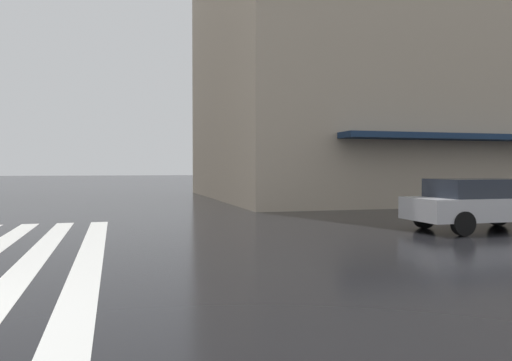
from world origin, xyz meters
TOP-DOWN VIEW (x-y plane):
  - car_silver at (5.50, -13.04)m, footprint 1.85×4.10m

SIDE VIEW (x-z plane):
  - car_silver at x=5.50m, z-range 0.05..1.46m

